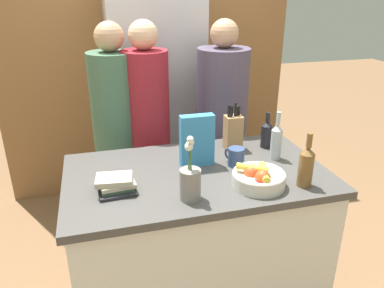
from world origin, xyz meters
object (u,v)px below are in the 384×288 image
Objects in this scene: cereal_box at (197,141)px; book_stack at (116,185)px; bottle_wine at (276,141)px; person_in_blue at (148,127)px; fruit_bowl at (259,177)px; bottle_oil at (306,166)px; coffee_mug at (236,157)px; person_at_sink at (117,129)px; knife_block at (233,132)px; refrigerator at (156,101)px; bottle_vinegar at (267,134)px; flower_vase at (190,181)px; person_in_red_tee at (222,123)px.

book_stack is (-0.46, -0.19, -0.11)m from cereal_box.
bottle_wine is 0.92m from person_in_blue.
fruit_bowl is 0.95× the size of bottle_oil.
coffee_mug is 0.08× the size of person_at_sink.
knife_block is 0.27m from bottle_wine.
fruit_bowl is at bearing -60.51° from person_in_blue.
knife_block is 0.24m from coffee_mug.
bottle_wine is (0.01, 0.33, 0.00)m from bottle_oil.
refrigerator is at bearing 90.98° from cereal_box.
fruit_bowl is 0.52m from bottle_vinegar.
flower_vase reaches higher than bottle_vinegar.
cereal_box is at bearing -89.02° from refrigerator.
book_stack is at bearing 154.67° from flower_vase.
cereal_box is 0.18× the size of person_at_sink.
book_stack is at bearing -170.74° from bottle_wine.
person_in_blue is at bearing -105.57° from refrigerator.
person_in_red_tee is (-0.13, 0.47, -0.08)m from bottle_vinegar.
bottle_oil is (0.58, -0.02, 0.02)m from flower_vase.
coffee_mug is at bearing 95.36° from fruit_bowl.
coffee_mug is at bearing 129.14° from bottle_oil.
bottle_wine is at bearing -4.40° from cereal_box.
coffee_mug is 0.44× the size of bottle_oil.
person_in_red_tee is (0.15, 0.67, -0.04)m from coffee_mug.
refrigerator is at bearing 80.19° from person_in_blue.
person_at_sink is (-0.26, 1.00, -0.08)m from flower_vase.
person_at_sink reaches higher than bottle_wine.
refrigerator is 1.64m from bottle_oil.
book_stack is 0.12× the size of person_in_blue.
book_stack is 1.14m from person_in_red_tee.
book_stack is 0.94m from bottle_wine.
bottle_oil is at bearing -91.10° from bottle_wine.
flower_vase reaches higher than cereal_box.
refrigerator is 1.33m from bottle_wine.
cereal_box is at bearing 175.60° from bottle_wine.
coffee_mug is (-0.02, 0.25, 0.00)m from fruit_bowl.
flower_vase is at bearing -142.18° from bottle_vinegar.
bottle_oil is at bearing -51.49° from person_in_blue.
refrigerator reaches higher than fruit_bowl.
coffee_mug is (0.23, -1.26, 0.02)m from refrigerator.
person_in_red_tee reaches higher than knife_block.
knife_block is at bearing 25.28° from book_stack.
bottle_vinegar is at bearing 15.42° from cereal_box.
knife_block is 2.40× the size of coffee_mug.
bottle_vinegar is (0.21, -0.03, -0.02)m from knife_block.
knife_block is (0.29, -1.04, 0.08)m from refrigerator.
bottle_oil is at bearing -2.43° from flower_vase.
coffee_mug is 0.94m from person_at_sink.
person_in_red_tee reaches higher than flower_vase.
bottle_vinegar is 0.14× the size of person_in_blue.
person_in_blue is at bearing 106.23° from cereal_box.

